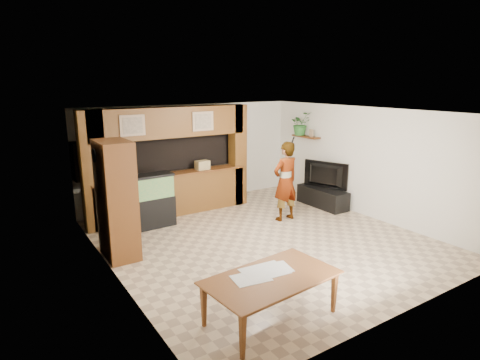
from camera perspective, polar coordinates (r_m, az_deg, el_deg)
floor at (r=8.36m, az=3.28°, el=-8.44°), size 6.50×6.50×0.00m
ceiling at (r=7.76m, az=3.55°, el=9.63°), size 6.50×6.50×0.00m
wall_back at (r=10.69m, az=-6.97°, el=3.69°), size 6.00×0.00×6.00m
wall_left at (r=6.69m, az=-17.82°, el=-3.05°), size 0.00×6.50×6.50m
wall_right at (r=9.99m, az=17.43°, el=2.44°), size 0.00×6.50×6.50m
partition at (r=9.76m, az=-10.39°, el=2.67°), size 4.20×0.99×2.60m
wall_clock at (r=7.51m, az=-19.96°, el=3.30°), size 0.05×0.25×0.25m
wall_shelf at (r=11.15m, az=9.36°, el=6.11°), size 0.25×0.90×0.04m
pantry_cabinet at (r=7.57m, az=-17.16°, el=-2.77°), size 0.54×0.89×2.17m
trash_can at (r=7.90m, az=-14.85°, el=-8.37°), size 0.27×0.27×0.49m
aquarium at (r=9.05m, az=-12.77°, el=-3.06°), size 1.09×0.41×1.20m
tv_stand at (r=10.65m, az=11.66°, el=-2.42°), size 0.52×1.42×0.47m
television at (r=10.50m, az=11.81°, el=0.64°), size 0.56×1.18×0.69m
photo_frame at (r=10.99m, az=10.10°, el=6.60°), size 0.05×0.15×0.20m
potted_plant at (r=11.25m, az=8.59°, el=7.94°), size 0.62×0.55×0.64m
person at (r=9.30m, az=6.47°, el=-0.19°), size 0.70×0.48×1.85m
microphone at (r=9.03m, az=7.53°, el=5.63°), size 0.04×0.10×0.16m
dining_table at (r=5.65m, az=4.67°, el=-16.51°), size 1.89×1.16×0.64m
newspaper_a at (r=5.64m, az=3.51°, el=-12.81°), size 0.64×0.49×0.01m
newspaper_b at (r=5.45m, az=1.56°, el=-13.78°), size 0.53×0.42×0.01m
newspaper_c at (r=5.71m, az=4.71°, el=-12.46°), size 0.56×0.46×0.01m
counter_box at (r=9.98m, az=-5.39°, el=2.13°), size 0.35×0.24×0.22m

